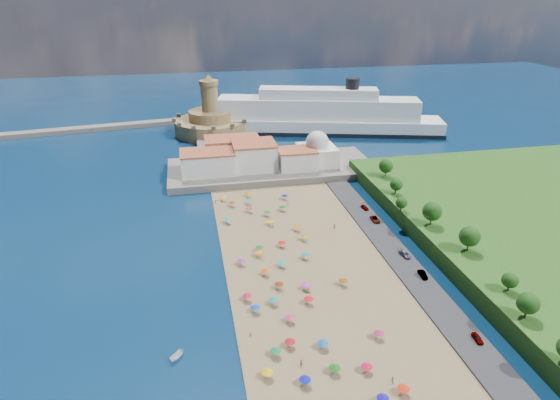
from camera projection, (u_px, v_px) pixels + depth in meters
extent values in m
plane|color=#071938|center=(284.00, 259.00, 140.74)|extent=(700.00, 700.00, 0.00)
cube|color=#59544C|center=(272.00, 168.00, 207.05)|extent=(90.00, 36.00, 3.00)
cube|color=#59544C|center=(216.00, 148.00, 234.39)|extent=(18.00, 70.00, 2.40)
cube|color=#59544C|center=(30.00, 134.00, 256.65)|extent=(199.03, 34.77, 2.60)
cube|color=silver|center=(208.00, 163.00, 195.90)|extent=(22.00, 14.00, 9.00)
cube|color=silver|center=(254.00, 156.00, 200.91)|extent=(18.00, 16.00, 11.00)
cube|color=silver|center=(297.00, 160.00, 201.24)|extent=(16.00, 12.00, 8.00)
cube|color=silver|center=(233.00, 150.00, 210.37)|extent=(24.00, 14.00, 10.00)
cube|color=silver|center=(317.00, 155.00, 206.63)|extent=(16.00, 16.00, 8.00)
sphere|color=silver|center=(317.00, 142.00, 204.15)|extent=(10.00, 10.00, 10.00)
cylinder|color=silver|center=(318.00, 134.00, 202.57)|extent=(1.20, 1.20, 1.60)
cylinder|color=#967B4B|center=(211.00, 127.00, 259.99)|extent=(40.00, 40.00, 8.00)
cylinder|color=#967B4B|center=(211.00, 115.00, 257.30)|extent=(24.00, 24.00, 5.00)
cylinder|color=#967B4B|center=(210.00, 98.00, 253.37)|extent=(9.00, 9.00, 14.00)
cylinder|color=#967B4B|center=(209.00, 83.00, 249.97)|extent=(10.40, 10.40, 2.40)
cone|color=#967B4B|center=(208.00, 77.00, 248.86)|extent=(6.00, 6.00, 3.00)
cube|color=black|center=(317.00, 130.00, 263.69)|extent=(138.95, 55.75, 2.23)
cube|color=white|center=(317.00, 125.00, 262.45)|extent=(137.88, 55.10, 8.24)
cube|color=white|center=(318.00, 108.00, 258.47)|extent=(110.40, 44.44, 10.99)
cube|color=white|center=(318.00, 93.00, 255.06)|extent=(65.23, 29.02, 5.49)
cylinder|color=black|center=(353.00, 83.00, 251.76)|extent=(7.33, 7.33, 5.49)
cylinder|color=gray|center=(304.00, 238.00, 150.13)|extent=(0.07, 0.07, 2.00)
cone|color=#99830D|center=(304.00, 235.00, 149.76)|extent=(2.50, 2.50, 0.60)
cylinder|color=gray|center=(282.00, 264.00, 135.60)|extent=(0.07, 0.07, 2.00)
cone|color=#109493|center=(282.00, 262.00, 135.23)|extent=(2.50, 2.50, 0.60)
cylinder|color=gray|center=(378.00, 335.00, 107.93)|extent=(0.07, 0.07, 2.00)
cone|color=#982046|center=(379.00, 332.00, 107.56)|extent=(2.50, 2.50, 0.60)
cylinder|color=gray|center=(248.00, 194.00, 181.59)|extent=(0.07, 0.07, 2.00)
cone|color=#8C5B0C|center=(248.00, 192.00, 181.21)|extent=(2.50, 2.50, 0.60)
cylinder|color=gray|center=(290.00, 319.00, 113.23)|extent=(0.07, 0.07, 2.00)
cone|color=#C82A5E|center=(290.00, 316.00, 112.85)|extent=(2.50, 2.50, 0.60)
cylinder|color=gray|center=(305.00, 382.00, 95.19)|extent=(0.07, 0.07, 2.00)
cone|color=#0C169E|center=(305.00, 378.00, 94.82)|extent=(2.50, 2.50, 0.60)
cylinder|color=gray|center=(335.00, 370.00, 98.16)|extent=(0.07, 0.07, 2.00)
cone|color=#136411|center=(335.00, 367.00, 97.78)|extent=(2.50, 2.50, 0.60)
cylinder|color=gray|center=(267.00, 374.00, 97.03)|extent=(0.07, 0.07, 2.00)
cone|color=gold|center=(267.00, 371.00, 96.65)|extent=(2.50, 2.50, 0.60)
cylinder|color=gray|center=(285.00, 197.00, 179.15)|extent=(0.07, 0.07, 2.00)
cone|color=#0F0B9B|center=(285.00, 195.00, 178.78)|extent=(2.50, 2.50, 0.60)
cylinder|color=gray|center=(276.00, 353.00, 102.74)|extent=(0.07, 0.07, 2.00)
cone|color=#136C3C|center=(276.00, 350.00, 102.37)|extent=(2.50, 2.50, 0.60)
cylinder|color=gray|center=(273.00, 302.00, 119.52)|extent=(0.07, 0.07, 2.00)
cone|color=#0E827C|center=(273.00, 299.00, 119.15)|extent=(2.50, 2.50, 0.60)
cylinder|color=gray|center=(260.00, 249.00, 143.77)|extent=(0.07, 0.07, 2.00)
cone|color=#13702E|center=(260.00, 246.00, 143.39)|extent=(2.50, 2.50, 0.60)
cylinder|color=gray|center=(255.00, 309.00, 116.66)|extent=(0.07, 0.07, 2.00)
cone|color=#0D3BB4|center=(255.00, 306.00, 116.29)|extent=(2.50, 2.50, 0.60)
cylinder|color=gray|center=(297.00, 228.00, 156.10)|extent=(0.07, 0.07, 2.00)
cone|color=orange|center=(297.00, 226.00, 155.73)|extent=(2.50, 2.50, 0.60)
cylinder|color=gray|center=(306.00, 287.00, 125.55)|extent=(0.07, 0.07, 2.00)
cone|color=#BC28A9|center=(306.00, 284.00, 125.18)|extent=(2.50, 2.50, 0.60)
cylinder|color=gray|center=(266.00, 273.00, 131.72)|extent=(0.07, 0.07, 2.00)
cone|color=#DC4E09|center=(265.00, 270.00, 131.34)|extent=(2.50, 2.50, 0.60)
cylinder|color=gray|center=(259.00, 254.00, 140.82)|extent=(0.07, 0.07, 2.00)
cone|color=orange|center=(259.00, 252.00, 140.45)|extent=(2.50, 2.50, 0.60)
cylinder|color=gray|center=(282.00, 208.00, 170.00)|extent=(0.07, 0.07, 2.00)
cone|color=#136C1F|center=(282.00, 206.00, 169.62)|extent=(2.50, 2.50, 0.60)
cylinder|color=gray|center=(279.00, 286.00, 125.83)|extent=(0.07, 0.07, 2.00)
cone|color=maroon|center=(279.00, 283.00, 125.46)|extent=(2.50, 2.50, 0.60)
cylinder|color=gray|center=(343.00, 283.00, 127.23)|extent=(0.07, 0.07, 2.00)
cone|color=#813F0B|center=(343.00, 280.00, 126.85)|extent=(2.50, 2.50, 0.60)
cylinder|color=gray|center=(227.00, 221.00, 160.99)|extent=(0.07, 0.07, 2.00)
cone|color=#0F8790|center=(227.00, 218.00, 160.62)|extent=(2.50, 2.50, 0.60)
cylinder|color=gray|center=(249.00, 202.00, 175.19)|extent=(0.07, 0.07, 2.00)
cone|color=#109582|center=(249.00, 200.00, 174.82)|extent=(2.50, 2.50, 0.60)
cylinder|color=gray|center=(223.00, 198.00, 178.14)|extent=(0.07, 0.07, 2.00)
cone|color=orange|center=(223.00, 196.00, 177.77)|extent=(2.50, 2.50, 0.60)
cylinder|color=gray|center=(309.00, 301.00, 119.86)|extent=(0.07, 0.07, 2.00)
cone|color=red|center=(309.00, 298.00, 119.49)|extent=(2.50, 2.50, 0.60)
cylinder|color=gray|center=(367.00, 369.00, 98.45)|extent=(0.07, 0.07, 2.00)
cone|color=#BB0E38|center=(367.00, 365.00, 98.08)|extent=(2.50, 2.50, 0.60)
cylinder|color=gray|center=(267.00, 214.00, 166.07)|extent=(0.07, 0.07, 2.00)
cone|color=#167E1F|center=(267.00, 211.00, 165.70)|extent=(2.50, 2.50, 0.60)
cylinder|color=gray|center=(282.00, 244.00, 146.18)|extent=(0.07, 0.07, 2.00)
cone|color=red|center=(282.00, 242.00, 145.81)|extent=(2.50, 2.50, 0.60)
cylinder|color=gray|center=(403.00, 391.00, 93.09)|extent=(0.07, 0.07, 2.00)
cone|color=red|center=(404.00, 387.00, 92.72)|extent=(2.50, 2.50, 0.60)
cylinder|color=gray|center=(247.00, 298.00, 121.05)|extent=(0.07, 0.07, 2.00)
cone|color=#B80E3F|center=(247.00, 295.00, 120.68)|extent=(2.50, 2.50, 0.60)
cylinder|color=gray|center=(249.00, 210.00, 168.91)|extent=(0.07, 0.07, 2.00)
cone|color=#A42355|center=(249.00, 208.00, 168.54)|extent=(2.50, 2.50, 0.60)
cylinder|color=gray|center=(383.00, 400.00, 90.91)|extent=(0.07, 0.07, 2.00)
cone|color=#190B97|center=(383.00, 397.00, 90.54)|extent=(2.50, 2.50, 0.60)
cylinder|color=gray|center=(290.00, 344.00, 105.39)|extent=(0.07, 0.07, 2.00)
cone|color=#A90D1B|center=(290.00, 341.00, 105.01)|extent=(2.50, 2.50, 0.60)
cylinder|color=gray|center=(232.00, 204.00, 173.40)|extent=(0.07, 0.07, 2.00)
cone|color=#9D280E|center=(232.00, 202.00, 173.02)|extent=(2.50, 2.50, 0.60)
cylinder|color=gray|center=(270.00, 223.00, 159.43)|extent=(0.07, 0.07, 2.00)
cone|color=#DDB20C|center=(270.00, 221.00, 159.05)|extent=(2.50, 2.50, 0.60)
cylinder|color=gray|center=(305.00, 256.00, 139.64)|extent=(0.07, 0.07, 2.00)
cone|color=#0D7D7C|center=(306.00, 254.00, 139.27)|extent=(2.50, 2.50, 0.60)
cylinder|color=gray|center=(241.00, 263.00, 136.46)|extent=(0.07, 0.07, 2.00)
cone|color=#AE258B|center=(241.00, 260.00, 136.09)|extent=(2.50, 2.50, 0.60)
cylinder|color=gray|center=(323.00, 345.00, 104.95)|extent=(0.07, 0.07, 2.00)
cone|color=#0C56A1|center=(323.00, 342.00, 104.58)|extent=(2.50, 2.50, 0.60)
imported|color=tan|center=(334.00, 226.00, 157.72)|extent=(1.24, 1.76, 1.83)
imported|color=tan|center=(215.00, 201.00, 175.96)|extent=(1.08, 0.90, 1.72)
imported|color=tan|center=(288.00, 204.00, 173.44)|extent=(1.40, 1.15, 1.88)
imported|color=tan|center=(251.00, 334.00, 108.56)|extent=(0.79, 0.72, 1.80)
imported|color=tan|center=(309.00, 290.00, 124.50)|extent=(0.92, 0.70, 1.67)
imported|color=tan|center=(273.00, 222.00, 160.52)|extent=(1.00, 0.85, 1.80)
imported|color=tan|center=(393.00, 379.00, 96.21)|extent=(0.98, 0.92, 1.62)
imported|color=tan|center=(301.00, 362.00, 100.27)|extent=(0.68, 1.69, 1.78)
imported|color=white|center=(177.00, 356.00, 102.44)|extent=(3.69, 3.88, 1.50)
imported|color=gray|center=(477.00, 338.00, 106.97)|extent=(1.81, 3.85, 1.27)
imported|color=gray|center=(365.00, 207.00, 170.62)|extent=(2.19, 4.10, 1.33)
imported|color=gray|center=(405.00, 254.00, 140.65)|extent=(2.58, 5.00, 1.39)
imported|color=gray|center=(375.00, 219.00, 161.80)|extent=(2.60, 5.12, 1.39)
imported|color=gray|center=(423.00, 274.00, 130.59)|extent=(1.74, 4.36, 1.41)
cylinder|color=#382314|center=(526.00, 312.00, 105.89)|extent=(0.50, 0.50, 2.79)
sphere|color=#14380F|center=(528.00, 303.00, 104.86)|extent=(5.02, 5.02, 5.02)
cylinder|color=#382314|center=(508.00, 287.00, 115.34)|extent=(0.50, 0.50, 2.21)
sphere|color=#14380F|center=(510.00, 280.00, 114.52)|extent=(3.98, 3.98, 3.98)
cylinder|color=#382314|center=(468.00, 245.00, 132.83)|extent=(0.50, 0.50, 3.30)
sphere|color=#14380F|center=(470.00, 236.00, 131.60)|extent=(5.93, 5.93, 5.93)
cylinder|color=#382314|center=(431.00, 220.00, 147.36)|extent=(0.50, 0.50, 3.37)
sphere|color=#14380F|center=(432.00, 211.00, 146.10)|extent=(6.07, 6.07, 6.07)
cylinder|color=#382314|center=(401.00, 208.00, 156.63)|extent=(0.50, 0.50, 2.19)
sphere|color=#14380F|center=(401.00, 203.00, 155.81)|extent=(3.95, 3.95, 3.95)
cylinder|color=#382314|center=(396.00, 190.00, 170.02)|extent=(0.50, 0.50, 2.53)
sphere|color=#14380F|center=(396.00, 185.00, 169.08)|extent=(4.55, 4.55, 4.55)
cylinder|color=#382314|center=(385.00, 173.00, 185.55)|extent=(0.50, 0.50, 3.12)
sphere|color=#14380F|center=(386.00, 166.00, 184.38)|extent=(5.62, 5.62, 5.62)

